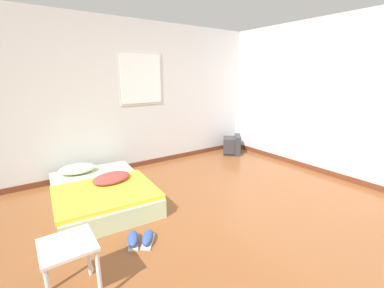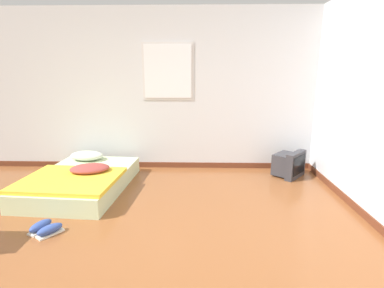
# 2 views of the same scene
# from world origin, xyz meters

# --- Properties ---
(ground_plane) EXTENTS (20.00, 20.00, 0.00)m
(ground_plane) POSITION_xyz_m (0.00, 0.00, 0.00)
(ground_plane) COLOR brown
(wall_back) EXTENTS (7.55, 0.08, 2.60)m
(wall_back) POSITION_xyz_m (0.00, 2.84, 1.29)
(wall_back) COLOR silver
(wall_back) RESTS_ON ground_plane
(wall_right) EXTENTS (0.08, 8.01, 2.60)m
(wall_right) POSITION_xyz_m (2.60, 0.00, 1.29)
(wall_right) COLOR silver
(wall_right) RESTS_ON ground_plane
(mattress_bed) EXTENTS (1.29, 1.78, 0.38)m
(mattress_bed) POSITION_xyz_m (-0.94, 1.78, 0.15)
(mattress_bed) COLOR beige
(mattress_bed) RESTS_ON ground_plane
(crt_tv) EXTENTS (0.57, 0.57, 0.41)m
(crt_tv) POSITION_xyz_m (2.11, 2.41, 0.19)
(crt_tv) COLOR #333338
(crt_tv) RESTS_ON ground_plane
(side_stool) EXTENTS (0.38, 0.38, 0.48)m
(side_stool) POSITION_xyz_m (-1.57, 0.30, 0.38)
(side_stool) COLOR white
(side_stool) RESTS_ON ground_plane
(sneaker_pair) EXTENTS (0.35, 0.35, 0.10)m
(sneaker_pair) POSITION_xyz_m (-0.87, 0.62, 0.05)
(sneaker_pair) COLOR silver
(sneaker_pair) RESTS_ON ground_plane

